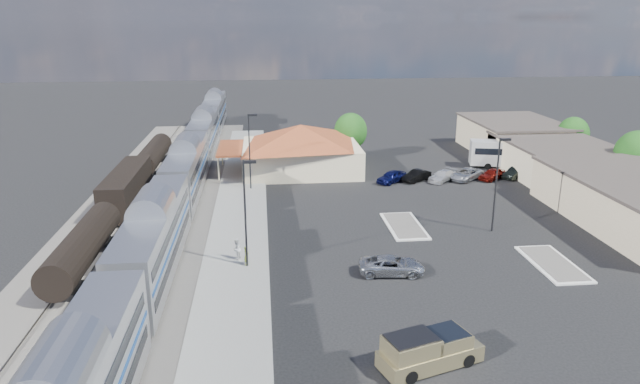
{
  "coord_description": "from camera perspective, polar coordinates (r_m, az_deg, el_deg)",
  "views": [
    {
      "loc": [
        -9.47,
        -48.83,
        19.49
      ],
      "look_at": [
        -3.91,
        5.2,
        2.8
      ],
      "focal_mm": 32.0,
      "sensor_mm": 36.0,
      "label": 1
    }
  ],
  "objects": [
    {
      "name": "person_b",
      "position": [
        47.98,
        -8.35,
        -5.68
      ],
      "size": [
        0.95,
        1.05,
        1.78
      ],
      "primitive_type": "imported",
      "rotation": [
        0.0,
        0.0,
        -1.95
      ],
      "color": "white",
      "rests_on": "platform"
    },
    {
      "name": "lamp_lot",
      "position": [
        55.22,
        17.34,
        1.44
      ],
      "size": [
        1.08,
        0.25,
        9.0
      ],
      "color": "black",
      "rests_on": "ground"
    },
    {
      "name": "lamp_plat_n",
      "position": [
        66.37,
        -7.0,
        4.64
      ],
      "size": [
        1.08,
        0.25,
        9.0
      ],
      "color": "black",
      "rests_on": "ground"
    },
    {
      "name": "passenger_train",
      "position": [
        65.7,
        -13.15,
        1.97
      ],
      "size": [
        3.0,
        104.0,
        5.55
      ],
      "color": "silver",
      "rests_on": "ground"
    },
    {
      "name": "coach_bus",
      "position": [
        80.71,
        18.83,
        3.73
      ],
      "size": [
        11.69,
        5.14,
        3.67
      ],
      "rotation": [
        0.0,
        0.0,
        1.33
      ],
      "color": "silver",
      "rests_on": "ground"
    },
    {
      "name": "lamp_plat_s",
      "position": [
        45.13,
        -7.4,
        -1.34
      ],
      "size": [
        1.08,
        0.25,
        9.0
      ],
      "color": "black",
      "rests_on": "ground"
    },
    {
      "name": "parked_car_e",
      "position": [
        74.43,
        16.83,
        1.72
      ],
      "size": [
        4.33,
        3.79,
        1.41
      ],
      "primitive_type": "imported",
      "rotation": [
        0.0,
        0.0,
        -0.94
      ],
      "color": "maroon",
      "rests_on": "ground"
    },
    {
      "name": "person_a",
      "position": [
        46.89,
        -7.37,
        -6.34
      ],
      "size": [
        0.55,
        0.67,
        1.57
      ],
      "primitive_type": "imported",
      "rotation": [
        0.0,
        0.0,
        1.22
      ],
      "color": "#ACBF3B",
      "rests_on": "platform"
    },
    {
      "name": "platform",
      "position": [
        58.21,
        -8.04,
        -2.56
      ],
      "size": [
        5.5,
        92.0,
        0.18
      ],
      "primitive_type": "cube",
      "color": "gray",
      "rests_on": "ground"
    },
    {
      "name": "ground",
      "position": [
        53.42,
        4.76,
        -4.38
      ],
      "size": [
        280.0,
        280.0,
        0.0
      ],
      "primitive_type": "plane",
      "color": "black",
      "rests_on": "ground"
    },
    {
      "name": "traffic_island_south",
      "position": [
        56.04,
        8.42,
        -3.35
      ],
      "size": [
        3.3,
        7.5,
        0.21
      ],
      "color": "silver",
      "rests_on": "ground"
    },
    {
      "name": "pickup_truck",
      "position": [
        34.9,
        10.99,
        -15.25
      ],
      "size": [
        6.5,
        4.02,
        2.11
      ],
      "rotation": [
        0.0,
        0.0,
        1.89
      ],
      "color": "tan",
      "rests_on": "ground"
    },
    {
      "name": "station_depot",
      "position": [
        74.8,
        -1.98,
        4.44
      ],
      "size": [
        18.35,
        12.24,
        6.2
      ],
      "color": "beige",
      "rests_on": "ground"
    },
    {
      "name": "parked_car_f",
      "position": [
        75.97,
        18.98,
        1.82
      ],
      "size": [
        4.3,
        3.68,
        1.4
      ],
      "primitive_type": "imported",
      "rotation": [
        0.0,
        0.0,
        -0.94
      ],
      "color": "black",
      "rests_on": "ground"
    },
    {
      "name": "parked_car_b",
      "position": [
        71.59,
        9.62,
        1.61
      ],
      "size": [
        4.26,
        3.68,
        1.39
      ],
      "primitive_type": "imported",
      "rotation": [
        0.0,
        0.0,
        -0.94
      ],
      "color": "black",
      "rests_on": "ground"
    },
    {
      "name": "parked_car_d",
      "position": [
        73.53,
        14.44,
        1.74
      ],
      "size": [
        5.44,
        5.11,
        1.42
      ],
      "primitive_type": "imported",
      "rotation": [
        0.0,
        0.0,
        -0.87
      ],
      "color": "#9A9DA3",
      "rests_on": "ground"
    },
    {
      "name": "freight_cars",
      "position": [
        64.0,
        -18.75,
        0.22
      ],
      "size": [
        2.8,
        46.0,
        4.0
      ],
      "color": "black",
      "rests_on": "ground"
    },
    {
      "name": "tree_east_b",
      "position": [
        76.31,
        29.07,
        3.37
      ],
      "size": [
        4.94,
        4.94,
        6.96
      ],
      "color": "#382314",
      "rests_on": "ground"
    },
    {
      "name": "parked_car_a",
      "position": [
        70.52,
        7.18,
        1.53
      ],
      "size": [
        4.49,
        4.11,
        1.49
      ],
      "primitive_type": "imported",
      "rotation": [
        0.0,
        0.0,
        -0.89
      ],
      "color": "#0E1146",
      "rests_on": "ground"
    },
    {
      "name": "traffic_island_north",
      "position": [
        50.93,
        22.27,
        -6.65
      ],
      "size": [
        3.3,
        7.5,
        0.21
      ],
      "color": "silver",
      "rests_on": "ground"
    },
    {
      "name": "buildings_east",
      "position": [
        75.39,
        24.15,
        2.36
      ],
      "size": [
        14.4,
        51.4,
        4.8
      ],
      "color": "#C6B28C",
      "rests_on": "ground"
    },
    {
      "name": "tree_east_c",
      "position": [
        87.96,
        23.97,
        5.31
      ],
      "size": [
        4.41,
        4.41,
        6.21
      ],
      "color": "#382314",
      "rests_on": "ground"
    },
    {
      "name": "railbed",
      "position": [
        61.15,
        -16.43,
        -2.17
      ],
      "size": [
        16.0,
        100.0,
        0.12
      ],
      "primitive_type": "cube",
      "color": "#4C4944",
      "rests_on": "ground"
    },
    {
      "name": "parked_car_c",
      "position": [
        72.23,
        12.13,
        1.58
      ],
      "size": [
        4.63,
        4.44,
        1.33
      ],
      "primitive_type": "imported",
      "rotation": [
        0.0,
        0.0,
        -0.84
      ],
      "color": "silver",
      "rests_on": "ground"
    },
    {
      "name": "tree_depot",
      "position": [
        81.29,
        3.07,
        6.09
      ],
      "size": [
        4.71,
        4.71,
        6.63
      ],
      "color": "#382314",
      "rests_on": "ground"
    },
    {
      "name": "suv",
      "position": [
        45.71,
        7.2,
        -7.3
      ],
      "size": [
        5.44,
        2.96,
        1.45
      ],
      "primitive_type": "imported",
      "rotation": [
        0.0,
        0.0,
        1.46
      ],
      "color": "#A2A5AA",
      "rests_on": "ground"
    }
  ]
}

